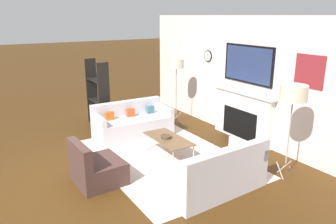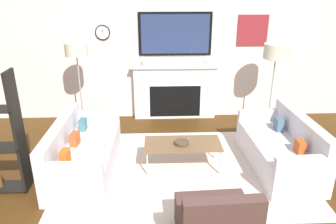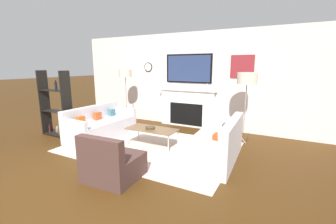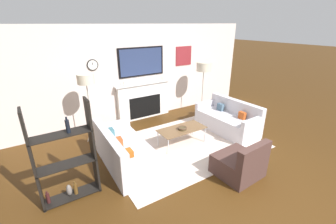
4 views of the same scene
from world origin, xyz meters
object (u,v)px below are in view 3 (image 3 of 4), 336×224
at_px(coffee_table, 152,130).
at_px(shelf_unit, 56,107).
at_px(decorative_bowl, 150,128).
at_px(couch_right, 217,145).
at_px(floor_lamp_left, 125,74).
at_px(couch_left, 101,126).
at_px(floor_lamp_right, 247,79).
at_px(armchair, 112,164).

relative_size(coffee_table, shelf_unit, 0.68).
xyz_separation_m(decorative_bowl, shelf_unit, (-2.56, -0.41, 0.30)).
height_order(decorative_bowl, shelf_unit, shelf_unit).
height_order(couch_right, decorative_bowl, couch_right).
height_order(couch_right, floor_lamp_left, floor_lamp_left).
height_order(couch_left, couch_right, couch_right).
bearing_deg(shelf_unit, floor_lamp_right, 22.30).
bearing_deg(armchair, decorative_bowl, 99.24).
relative_size(couch_right, armchair, 2.05).
distance_m(couch_left, couch_right, 2.95).
relative_size(floor_lamp_right, shelf_unit, 0.98).
bearing_deg(couch_left, armchair, -41.32).
relative_size(couch_left, coffee_table, 1.55).
height_order(armchair, coffee_table, armchair).
bearing_deg(coffee_table, couch_right, -2.43).
bearing_deg(floor_lamp_left, couch_right, -23.26).
bearing_deg(floor_lamp_right, floor_lamp_left, 180.00).
height_order(floor_lamp_left, floor_lamp_right, floor_lamp_left).
height_order(couch_right, floor_lamp_right, floor_lamp_right).
bearing_deg(coffee_table, floor_lamp_right, 37.24).
xyz_separation_m(floor_lamp_left, shelf_unit, (-0.85, -1.77, -0.78)).
bearing_deg(couch_right, coffee_table, 177.57).
xyz_separation_m(armchair, coffee_table, (-0.23, 1.56, 0.13)).
distance_m(couch_left, decorative_bowl, 1.46).
distance_m(couch_right, shelf_unit, 4.10).
distance_m(couch_right, armchair, 1.95).
height_order(coffee_table, floor_lamp_right, floor_lamp_right).
xyz_separation_m(decorative_bowl, floor_lamp_left, (-1.72, 1.36, 1.08)).
bearing_deg(armchair, floor_lamp_left, 124.32).
distance_m(armchair, floor_lamp_right, 3.47).
distance_m(coffee_table, decorative_bowl, 0.07).
distance_m(coffee_table, floor_lamp_left, 2.46).
bearing_deg(couch_left, couch_right, 0.03).
relative_size(armchair, coffee_table, 0.73).
xyz_separation_m(couch_right, coffee_table, (-1.47, 0.06, 0.09)).
bearing_deg(couch_left, floor_lamp_left, 100.77).
bearing_deg(decorative_bowl, couch_left, -179.17).
height_order(couch_right, shelf_unit, shelf_unit).
distance_m(armchair, shelf_unit, 3.06).
distance_m(decorative_bowl, floor_lamp_right, 2.45).
bearing_deg(coffee_table, armchair, -81.73).
bearing_deg(decorative_bowl, coffee_table, 64.99).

